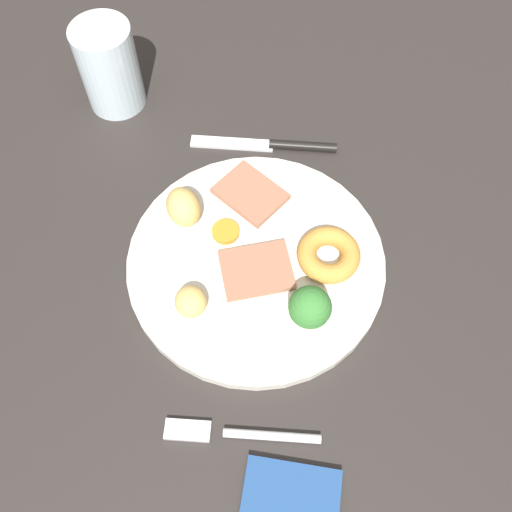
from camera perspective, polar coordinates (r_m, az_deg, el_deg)
The scene contains 12 objects.
dining_table at distance 67.91cm, azimuth 2.30°, elevation -1.63°, with size 120.00×84.00×3.60cm, color #2B2623.
dinner_plate at distance 65.59cm, azimuth 0.00°, elevation -0.71°, with size 28.77×28.77×1.40cm, color silver.
meat_slice_main at distance 63.96cm, azimuth 0.05°, elevation -1.38°, with size 7.61×6.06×0.80cm, color #9E664C.
meat_slice_under at distance 69.20cm, azimuth -0.56°, elevation 6.09°, with size 7.61×5.76×0.80cm, color #9E664C.
yorkshire_pudding at distance 64.75cm, azimuth 7.06°, elevation 0.43°, with size 7.01×7.01×2.20cm, color #C68938.
roast_potato_left at distance 61.62cm, azimuth -6.37°, elevation -4.42°, with size 3.61×3.35×2.76cm, color #D8B260.
roast_potato_right at distance 66.52cm, azimuth -7.07°, elevation 4.75°, with size 4.72×3.80×4.34cm, color #D8B260.
carrot_coin_front at distance 66.50cm, azimuth -2.97°, elevation 2.38°, with size 3.12×3.12×0.70cm, color orange.
broccoli_floret at distance 59.51cm, azimuth 5.27°, elevation -5.02°, with size 4.47×4.47×5.27cm.
fork at distance 59.51cm, azimuth -1.86°, elevation -16.89°, with size 2.55×15.32×0.90cm.
knife at distance 75.37cm, azimuth 2.01°, elevation 10.73°, with size 3.03×18.56×1.20cm.
water_glass at distance 79.14cm, azimuth -14.09°, elevation 17.39°, with size 7.42×7.42×11.48cm, color silver.
Camera 1 is at (-30.88, 2.87, 62.21)cm, focal length 41.11 mm.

